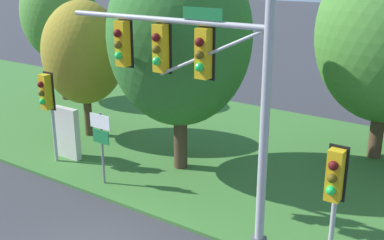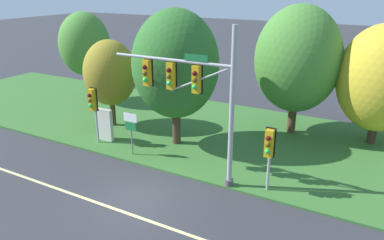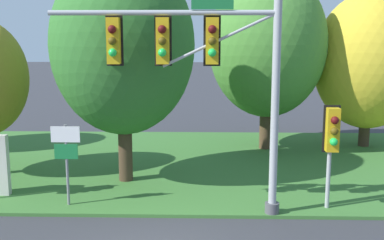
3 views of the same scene
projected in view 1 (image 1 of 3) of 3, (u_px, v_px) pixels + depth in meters
name	position (u px, v px, depth m)	size (l,w,h in m)	color
grass_verge	(252.00, 154.00, 18.16)	(48.00, 11.50, 0.10)	#386B2D
traffic_signal_mast	(198.00, 73.00, 11.80)	(6.24, 0.49, 7.18)	#9EA0A5
pedestrian_signal_near_kerb	(47.00, 98.00, 16.58)	(0.46, 0.55, 3.29)	#9EA0A5
pedestrian_signal_further_along	(334.00, 182.00, 10.81)	(0.46, 0.55, 3.00)	#9EA0A5
route_sign_post	(101.00, 137.00, 15.20)	(0.84, 0.08, 2.40)	slate
tree_nearest_road	(59.00, 14.00, 23.99)	(3.77, 3.77, 6.77)	#4C3823
tree_left_of_mast	(84.00, 53.00, 19.03)	(3.29, 3.29, 5.51)	#4C3823
tree_behind_signpost	(180.00, 37.00, 15.52)	(4.72, 4.72, 7.54)	#423021
info_kiosk	(67.00, 133.00, 17.49)	(1.10, 0.24, 1.90)	beige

